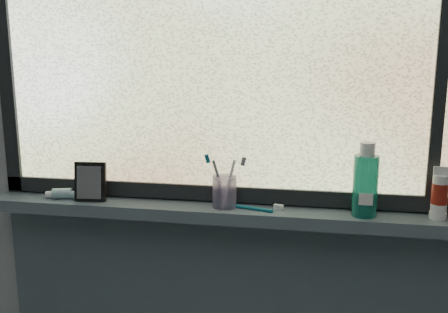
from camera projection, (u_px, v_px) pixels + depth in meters
wall_back at (236, 131)px, 1.60m from camera, size 3.00×0.01×2.50m
windowsill at (232, 213)px, 1.58m from camera, size 1.62×0.14×0.04m
window_pane at (235, 42)px, 1.52m from camera, size 1.50×0.01×1.00m
frame_bottom at (234, 194)px, 1.62m from camera, size 1.60×0.03×0.05m
frame_left at (5, 43)px, 1.65m from camera, size 0.05×0.03×1.10m
frame_mullion at (444, 41)px, 1.41m from camera, size 0.03×0.03×1.00m
vanity_mirror at (90, 182)px, 1.63m from camera, size 0.11×0.06×0.13m
toothpaste_tube at (68, 194)px, 1.66m from camera, size 0.20×0.08×0.04m
toothbrush_cup at (225, 192)px, 1.57m from camera, size 0.09×0.09×0.10m
toothbrush_lying at (244, 206)px, 1.56m from camera, size 0.24×0.08×0.02m
mouthwash_bottle at (366, 180)px, 1.47m from camera, size 0.10×0.10×0.18m
cream_tube at (440, 191)px, 1.45m from camera, size 0.05×0.05×0.11m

